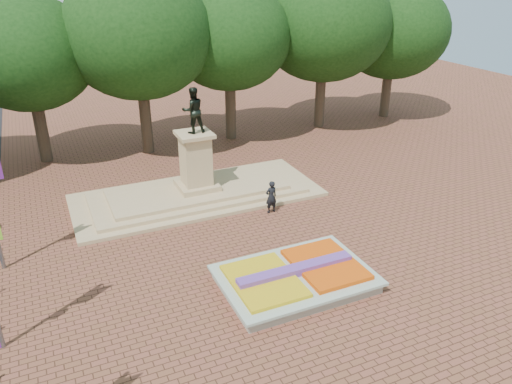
% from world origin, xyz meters
% --- Properties ---
extents(ground, '(90.00, 90.00, 0.00)m').
position_xyz_m(ground, '(0.00, 0.00, 0.00)').
color(ground, brown).
rests_on(ground, ground).
extents(flower_bed, '(6.30, 4.30, 0.91)m').
position_xyz_m(flower_bed, '(1.03, -2.00, 0.38)').
color(flower_bed, gray).
rests_on(flower_bed, ground).
extents(monument, '(14.00, 6.00, 6.40)m').
position_xyz_m(monument, '(0.00, 8.00, 0.88)').
color(monument, tan).
rests_on(monument, ground).
extents(tree_row_back, '(44.80, 8.80, 10.43)m').
position_xyz_m(tree_row_back, '(2.33, 18.00, 6.67)').
color(tree_row_back, '#32241B').
rests_on(tree_row_back, ground).
extents(pedestrian, '(0.70, 0.48, 1.83)m').
position_xyz_m(pedestrian, '(3.03, 4.50, 0.92)').
color(pedestrian, black).
rests_on(pedestrian, ground).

